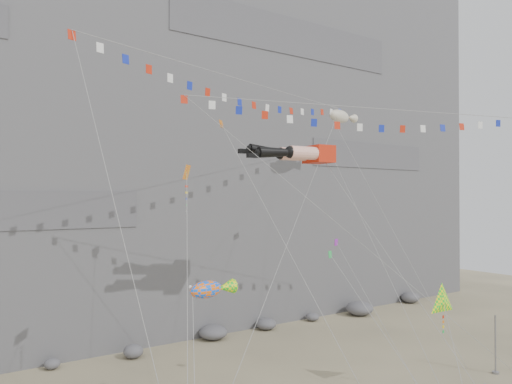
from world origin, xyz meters
TOP-DOWN VIEW (x-y plane):
  - cliff at (0.00, 32.00)m, footprint 80.00×28.00m
  - talus_boulders at (0.00, 17.00)m, footprint 60.00×3.00m
  - anchor_pole_right at (12.64, -2.63)m, footprint 0.12×0.12m
  - legs_kite at (0.37, 5.43)m, footprint 7.58×15.79m
  - flag_banner_upper at (-2.20, 8.17)m, footprint 27.75×16.30m
  - flag_banner_lower at (4.92, 2.38)m, footprint 26.75×9.22m
  - harlequin_kite at (-9.65, 3.32)m, footprint 4.95×8.95m
  - fish_windsock at (-9.27, 1.68)m, footprint 5.97×7.64m
  - delta_kite at (5.59, -3.16)m, footprint 5.81×5.33m
  - blimp_windsock at (11.43, 12.33)m, footprint 4.29×14.49m
  - small_kite_a at (-5.39, 6.24)m, footprint 4.38×11.95m
  - small_kite_b at (5.42, 6.46)m, footprint 3.54×11.91m
  - small_kite_c at (-0.60, 0.66)m, footprint 1.78×8.93m
  - small_kite_d at (7.02, 8.57)m, footprint 5.39×15.91m

SIDE VIEW (x-z plane):
  - talus_boulders at x=0.00m, z-range 0.00..1.20m
  - anchor_pole_right at x=12.64m, z-range 0.00..4.29m
  - delta_kite at x=5.59m, z-range 1.62..10.69m
  - fish_windsock at x=-9.27m, z-range 2.25..13.36m
  - small_kite_c at x=-0.60m, z-range 2.83..15.37m
  - small_kite_b at x=5.42m, z-range 1.79..16.69m
  - harlequin_kite at x=-9.65m, z-range 5.94..22.83m
  - legs_kite at x=0.37m, z-range 5.46..26.95m
  - small_kite_d at x=7.02m, z-range 4.88..27.93m
  - small_kite_a at x=-5.39m, z-range 6.93..28.44m
  - flag_banner_lower at x=4.92m, z-range 8.34..30.75m
  - blimp_windsock at x=11.43m, z-range 8.52..33.22m
  - flag_banner_upper at x=-2.20m, z-range 8.18..35.17m
  - cliff at x=0.00m, z-range 0.00..50.00m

